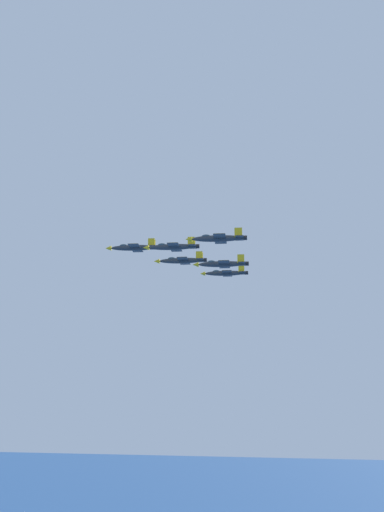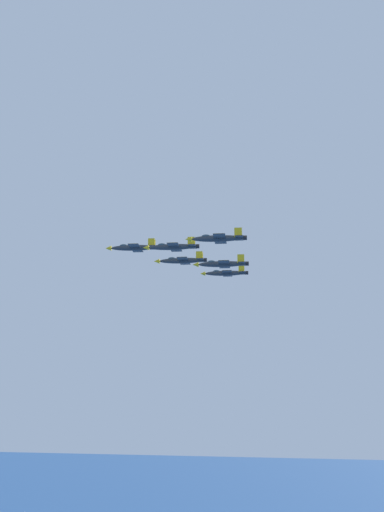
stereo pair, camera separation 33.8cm
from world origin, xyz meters
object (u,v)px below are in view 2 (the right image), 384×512
Objects in this scene: jet_lead at (133,248)px; jet_slot_rear at (222,264)px; jet_left_outer at (217,238)px; jet_left_wingman at (172,247)px; jet_right_wingman at (182,260)px; jet_right_outer at (225,273)px.

jet_slot_rear is (-28.58, -4.43, -6.14)m from jet_lead.
jet_slot_rear is at bearing 178.99° from jet_lead.
jet_left_outer reaches higher than jet_slot_rear.
jet_left_wingman is at bearing 39.92° from jet_slot_rear.
jet_right_wingman reaches higher than jet_left_outer.
jet_lead reaches higher than jet_left_wingman.
jet_slot_rear is (-12.41, -14.36, -2.87)m from jet_left_wingman.
jet_left_outer is at bearing 138.63° from jet_lead.
jet_slot_rear is (-16.17, 9.93, -4.36)m from jet_right_wingman.
jet_right_outer is (7.53, -48.58, 0.42)m from jet_left_outer.
jet_left_outer is (-19.94, 34.22, -2.54)m from jet_right_wingman.
jet_lead is 1.02× the size of jet_left_wingman.
jet_left_outer is at bearing 89.65° from jet_right_outer.
jet_lead is at bearing 41.05° from jet_right_wingman.
jet_right_outer is (-12.41, -14.36, -2.13)m from jet_right_wingman.
jet_left_wingman is at bearing 90.69° from jet_right_wingman.
jet_left_wingman is at bearing -40.44° from jet_left_outer.
jet_left_wingman reaches higher than jet_slot_rear.
jet_slot_rear is at bearing -90.08° from jet_left_outer.
jet_right_wingman is 19.47m from jet_slot_rear.
jet_lead is 38.20m from jet_left_outer.
jet_lead is 1.02× the size of jet_left_outer.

